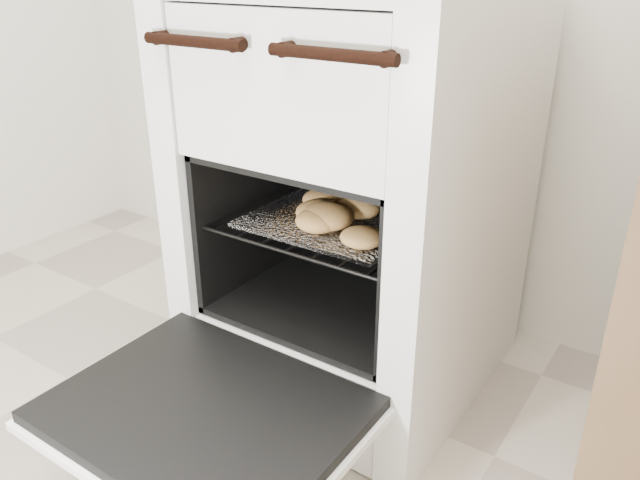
% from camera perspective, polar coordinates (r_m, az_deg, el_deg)
% --- Properties ---
extents(stove, '(0.63, 0.70, 0.97)m').
position_cam_1_polar(stove, '(1.45, 3.42, 3.96)').
color(stove, silver).
rests_on(stove, ground).
extents(oven_door, '(0.57, 0.44, 0.04)m').
position_cam_1_polar(oven_door, '(1.21, -10.48, -15.32)').
color(oven_door, black).
rests_on(oven_door, stove).
extents(oven_rack, '(0.46, 0.44, 0.01)m').
position_cam_1_polar(oven_rack, '(1.41, 1.93, 1.94)').
color(oven_rack, black).
rests_on(oven_rack, stove).
extents(foil_sheet, '(0.36, 0.32, 0.01)m').
position_cam_1_polar(foil_sheet, '(1.39, 1.47, 1.91)').
color(foil_sheet, white).
rests_on(foil_sheet, oven_rack).
extents(baked_rolls, '(0.31, 0.31, 0.05)m').
position_cam_1_polar(baked_rolls, '(1.36, 1.27, 2.78)').
color(baked_rolls, '#D9A757').
rests_on(baked_rolls, foil_sheet).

